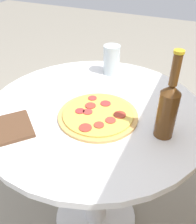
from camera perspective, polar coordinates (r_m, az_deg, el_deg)
name	(u,v)px	position (r m, az deg, el deg)	size (l,w,h in m)	color
ground_plane	(96,217)	(1.48, -0.53, -22.88)	(8.00, 8.00, 0.00)	gray
table	(95,147)	(1.06, -0.69, -8.00)	(0.82, 0.82, 0.73)	white
pizza	(98,115)	(0.88, 0.00, -0.64)	(0.28, 0.28, 0.02)	tan
beer_bottle	(168,108)	(0.77, 15.69, 0.93)	(0.06, 0.06, 0.29)	#563314
drinking_glass	(112,60)	(1.14, 3.12, 11.85)	(0.07, 0.07, 0.13)	silver
napkin	(42,101)	(0.98, -12.76, 2.38)	(0.12, 0.10, 0.01)	white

